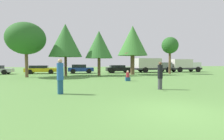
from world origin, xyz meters
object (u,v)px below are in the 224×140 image
Objects in this scene: frisbee at (126,53)px; tree_1 at (65,40)px; parked_car_yellow at (41,69)px; delivery_truck_grey at (152,65)px; tree_2 at (99,45)px; person_catcher at (160,75)px; parked_car_black at (119,69)px; tree_0 at (26,39)px; parked_car_blue at (80,69)px; person_thrower at (60,76)px; delivery_truck_white at (184,65)px; bystander_sitting at (128,77)px; tree_3 at (133,41)px; tree_4 at (170,46)px.

frisbee is 0.04× the size of tree_1.
delivery_truck_grey is at bearing -0.91° from parked_car_yellow.
tree_2 is (-0.18, 11.98, 1.67)m from frisbee.
person_catcher is at bearing -62.36° from tree_1.
frisbee is at bearing -103.36° from parked_car_black.
tree_0 reaches higher than parked_car_blue.
person_thrower is 0.34× the size of delivery_truck_white.
person_thrower is 7.93m from bystander_sitting.
delivery_truck_white is (13.37, 17.57, 0.33)m from person_catcher.
person_catcher is 0.45× the size of parked_car_blue.
frisbee is 0.25× the size of bystander_sitting.
tree_3 is at bearing -104.49° from person_catcher.
tree_1 is (-5.95, 7.21, 4.04)m from bystander_sitting.
parked_car_black is at bearing -3.16° from parked_car_yellow.
tree_3 reaches higher than tree_2.
tree_3 reaches higher than parked_car_yellow.
person_catcher is 0.38× the size of parked_car_yellow.
tree_1 reaches higher than bystander_sitting.
parked_car_black is at bearing -98.98° from person_catcher.
tree_4 is at bearing 5.83° from tree_0.
parked_car_yellow is (-12.82, 4.74, -3.97)m from tree_3.
delivery_truck_grey is at bearing 20.92° from tree_1.
delivery_truck_white is at bearing 38.71° from person_thrower.
delivery_truck_white is (11.00, 4.64, -3.41)m from tree_3.
parked_car_black is (-0.89, 4.35, -3.96)m from tree_3.
person_catcher reaches higher than bystander_sitting.
bystander_sitting is 0.17× the size of delivery_truck_white.
parked_car_blue is (-4.62, 17.35, -0.17)m from person_catcher.
tree_3 is at bearing -137.26° from delivery_truck_grey.
delivery_truck_white is (13.94, 12.31, 0.83)m from bystander_sitting.
bystander_sitting is 12.20m from parked_car_black.
person_catcher is 13.66m from tree_3.
person_catcher is 16.11m from tree_0.
frisbee is (3.89, 0.63, 1.32)m from person_thrower.
person_thrower is at bearing -170.76° from frisbee.
parked_car_blue is (6.18, 5.94, -3.69)m from tree_0.
delivery_truck_white is at bearing -131.37° from person_catcher.
parked_car_blue is (-12.85, 4.00, -3.40)m from tree_4.
person_thrower is at bearing -122.28° from tree_3.
frisbee is at bearing -89.12° from tree_2.
delivery_truck_grey is (13.46, 18.22, 0.31)m from person_thrower.
tree_1 is at bearing -166.90° from delivery_truck_white.
frisbee is 23.33m from delivery_truck_white.
tree_0 is 9.33m from parked_car_blue.
person_catcher is 5.31m from bystander_sitting.
parked_car_yellow is (-9.88, 12.41, 0.27)m from bystander_sitting.
tree_3 reaches higher than frisbee.
tree_3 is 1.73× the size of parked_car_blue.
tree_3 is (4.73, 0.74, 0.67)m from tree_2.
parked_car_blue is (-2.27, 5.17, -3.24)m from tree_2.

